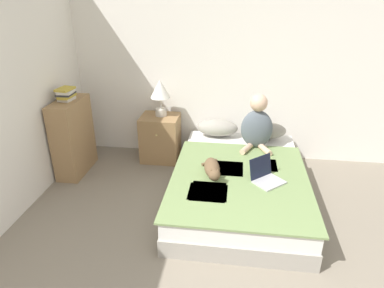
{
  "coord_description": "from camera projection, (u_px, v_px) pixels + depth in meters",
  "views": [
    {
      "loc": [
        0.02,
        -1.02,
        2.21
      ],
      "look_at": [
        -0.41,
        2.17,
        0.73
      ],
      "focal_mm": 32.0,
      "sensor_mm": 36.0,
      "label": 1
    }
  ],
  "objects": [
    {
      "name": "bookshelf",
      "position": [
        73.0,
        137.0,
        4.32
      ],
      "size": [
        0.28,
        0.66,
        0.96
      ],
      "color": "#99754C",
      "rests_on": "ground_plane"
    },
    {
      "name": "cat_tabby",
      "position": [
        212.0,
        169.0,
        3.6
      ],
      "size": [
        0.25,
        0.58,
        0.18
      ],
      "rotation": [
        0.0,
        0.0,
        -1.37
      ],
      "color": "brown",
      "rests_on": "bed"
    },
    {
      "name": "wall_back",
      "position": [
        237.0,
        66.0,
        4.45
      ],
      "size": [
        5.35,
        0.05,
        2.55
      ],
      "color": "white",
      "rests_on": "ground_plane"
    },
    {
      "name": "laptop_open",
      "position": [
        266.0,
        177.0,
        3.52
      ],
      "size": [
        0.4,
        0.4,
        0.24
      ],
      "rotation": [
        0.0,
        0.0,
        0.74
      ],
      "color": "#B7B7BC",
      "rests_on": "bed"
    },
    {
      "name": "bed",
      "position": [
        239.0,
        184.0,
        3.86
      ],
      "size": [
        1.44,
        2.15,
        0.38
      ],
      "color": "#9E998E",
      "rests_on": "ground_plane"
    },
    {
      "name": "book_stack_top",
      "position": [
        66.0,
        94.0,
        4.09
      ],
      "size": [
        0.19,
        0.25,
        0.15
      ],
      "color": "beige",
      "rests_on": "bookshelf"
    },
    {
      "name": "pillow_near",
      "position": [
        217.0,
        128.0,
        4.59
      ],
      "size": [
        0.55,
        0.29,
        0.22
      ],
      "color": "gray",
      "rests_on": "bed"
    },
    {
      "name": "person_sitting",
      "position": [
        257.0,
        125.0,
        4.18
      ],
      "size": [
        0.39,
        0.38,
        0.68
      ],
      "color": "slate",
      "rests_on": "bed"
    },
    {
      "name": "nightstand",
      "position": [
        161.0,
        138.0,
        4.71
      ],
      "size": [
        0.51,
        0.46,
        0.63
      ],
      "color": "#937047",
      "rests_on": "ground_plane"
    },
    {
      "name": "pillow_far",
      "position": [
        265.0,
        130.0,
        4.51
      ],
      "size": [
        0.55,
        0.29,
        0.22
      ],
      "color": "gray",
      "rests_on": "bed"
    },
    {
      "name": "table_lamp",
      "position": [
        160.0,
        92.0,
        4.47
      ],
      "size": [
        0.26,
        0.26,
        0.49
      ],
      "color": "beige",
      "rests_on": "nightstand"
    }
  ]
}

